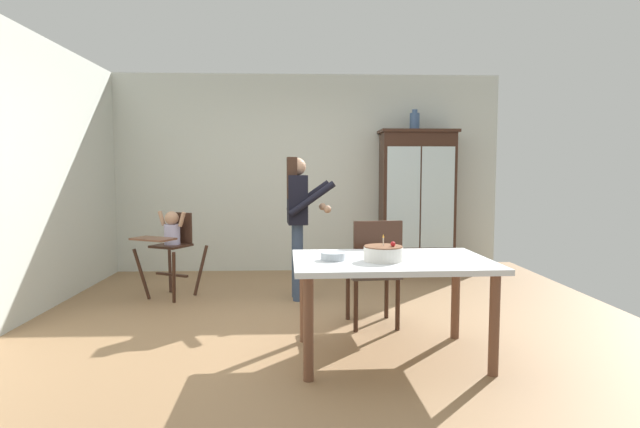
% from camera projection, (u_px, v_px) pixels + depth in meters
% --- Properties ---
extents(ground_plane, '(6.24, 6.24, 0.00)m').
position_uv_depth(ground_plane, '(310.00, 327.00, 4.47)').
color(ground_plane, '#93704C').
extents(wall_back, '(5.32, 0.06, 2.70)m').
position_uv_depth(wall_back, '(306.00, 174.00, 6.97)').
color(wall_back, silver).
rests_on(wall_back, ground_plane).
extents(china_cabinet, '(1.03, 0.48, 1.93)m').
position_uv_depth(china_cabinet, '(417.00, 202.00, 6.80)').
color(china_cabinet, '#382116').
rests_on(china_cabinet, ground_plane).
extents(ceramic_vase, '(0.13, 0.13, 0.27)m').
position_uv_depth(ceramic_vase, '(415.00, 121.00, 6.71)').
color(ceramic_vase, '#3D567F').
rests_on(ceramic_vase, china_cabinet).
extents(high_chair_with_toddler, '(0.77, 0.83, 0.95)m').
position_uv_depth(high_chair_with_toddler, '(171.00, 238.00, 5.48)').
color(high_chair_with_toddler, '#382116').
rests_on(high_chair_with_toddler, ground_plane).
extents(adult_person, '(0.53, 0.51, 1.53)m').
position_uv_depth(adult_person, '(298.00, 210.00, 5.39)').
color(adult_person, '#33425B').
rests_on(adult_person, ground_plane).
extents(dining_table, '(1.46, 0.99, 0.74)m').
position_uv_depth(dining_table, '(391.00, 271.00, 3.70)').
color(dining_table, silver).
rests_on(dining_table, ground_plane).
extents(birthday_cake, '(0.28, 0.28, 0.19)m').
position_uv_depth(birthday_cake, '(383.00, 253.00, 3.60)').
color(birthday_cake, white).
rests_on(birthday_cake, dining_table).
extents(serving_bowl, '(0.18, 0.18, 0.05)m').
position_uv_depth(serving_bowl, '(333.00, 256.00, 3.64)').
color(serving_bowl, '#B2BCC6').
rests_on(serving_bowl, dining_table).
extents(dining_chair_far_side, '(0.48, 0.48, 0.96)m').
position_uv_depth(dining_chair_far_side, '(375.00, 266.00, 4.40)').
color(dining_chair_far_side, '#382116').
rests_on(dining_chair_far_side, ground_plane).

